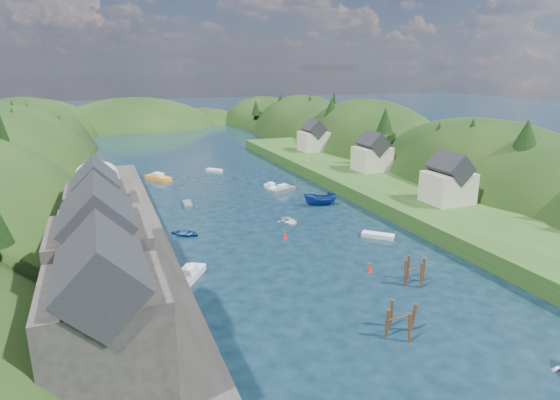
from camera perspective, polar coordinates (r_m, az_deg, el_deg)
name	(u,v)px	position (r m, az deg, el deg)	size (l,w,h in m)	color
ground	(240,191)	(93.20, -4.96, 1.06)	(600.00, 600.00, 0.00)	black
hillside_left	(9,219)	(117.57, -30.18, -2.02)	(44.00, 245.56, 52.00)	black
hillside_right	(367,181)	(135.46, 10.51, 2.29)	(36.00, 245.56, 48.00)	black
far_hills	(162,148)	(214.96, -14.16, 6.11)	(103.00, 68.00, 44.00)	black
hill_trees	(222,126)	(106.40, -7.14, 8.92)	(90.03, 148.23, 12.15)	black
quay_left	(122,260)	(60.89, -18.73, -6.89)	(12.00, 110.00, 2.00)	#2D2B28
terrace_left_grass	(59,266)	(61.04, -25.35, -7.31)	(12.00, 110.00, 2.50)	#234719
quayside_buildings	(102,256)	(45.98, -20.88, -6.36)	(8.00, 35.84, 12.90)	#2D2B28
boat_sheds	(98,191)	(77.71, -21.30, 1.05)	(7.00, 21.00, 7.50)	#2D2D30
terrace_right	(375,186)	(94.30, 11.55, 1.72)	(16.00, 120.00, 2.40)	#234719
right_bank_cottages	(367,154)	(101.80, 10.59, 5.48)	(9.00, 59.24, 8.41)	beige
piling_cluster_near	(400,323)	(45.62, 14.43, -14.28)	(3.38, 3.14, 3.39)	#382314
piling_cluster_far	(415,273)	(55.76, 16.08, -8.57)	(2.89, 2.72, 3.53)	#382314
channel_buoy_near	(370,268)	(57.80, 10.89, -8.10)	(0.70, 0.70, 1.10)	red
channel_buoy_far	(285,235)	(67.41, 0.64, -4.28)	(0.70, 0.70, 1.10)	red
moored_boats	(281,233)	(67.38, 0.18, -4.10)	(33.26, 89.65, 2.37)	silver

